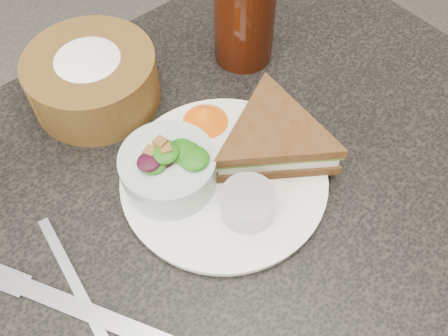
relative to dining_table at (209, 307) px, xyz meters
name	(u,v)px	position (x,y,z in m)	size (l,w,h in m)	color
dining_table	(209,307)	(0.00, 0.00, 0.00)	(1.00, 0.70, 0.75)	black
dinner_plate	(224,179)	(0.05, 0.01, 0.38)	(0.26, 0.26, 0.01)	white
sandwich	(274,138)	(0.12, 0.00, 0.41)	(0.19, 0.19, 0.05)	#4D3319
salad_bowl	(168,165)	(-0.01, 0.05, 0.42)	(0.12, 0.12, 0.07)	#9AB1A5
dressing_ramekin	(248,203)	(0.03, -0.05, 0.41)	(0.06, 0.06, 0.04)	#9A9DA3
orange_wedge	(205,115)	(0.08, 0.10, 0.40)	(0.07, 0.07, 0.03)	#FA6308
fork	(87,312)	(-0.18, -0.03, 0.38)	(0.02, 0.20, 0.01)	gray
knife	(74,281)	(-0.17, 0.01, 0.38)	(0.01, 0.18, 0.00)	#9DA3AC
bread_basket	(91,72)	(0.00, 0.24, 0.43)	(0.18, 0.18, 0.10)	brown
cola_glass	(245,15)	(0.22, 0.17, 0.45)	(0.09, 0.09, 0.15)	black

